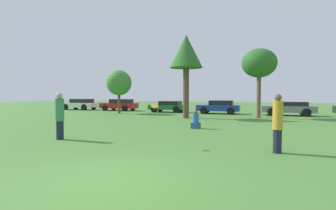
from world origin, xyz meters
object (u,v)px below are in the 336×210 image
object	(u,v)px
person_catcher	(278,123)
tree_1	(186,53)
parked_car_blue	(219,107)
parked_car_white	(80,104)
parked_car_red	(120,105)
tree_2	(259,64)
tree_0	(119,83)
bystander_sitting	(196,121)
parked_car_grey	(289,108)
parked_car_green	(168,106)
frisbee	(155,106)
person_thrower	(60,116)

from	to	relation	value
person_catcher	tree_1	world-z (taller)	tree_1
tree_1	parked_car_blue	size ratio (longest dim) A/B	1.57
person_catcher	tree_1	size ratio (longest dim) A/B	0.28
parked_car_white	parked_car_red	world-z (taller)	parked_car_red
tree_2	parked_car_red	distance (m)	15.94
tree_0	parked_car_blue	distance (m)	9.86
bystander_sitting	tree_1	xyz separation A→B (m)	(-2.45, 5.55, 4.60)
tree_1	parked_car_grey	bearing A→B (deg)	37.31
parked_car_green	person_catcher	bearing A→B (deg)	119.92
person_catcher	tree_1	bearing A→B (deg)	-63.42
frisbee	tree_2	xyz separation A→B (m)	(2.67, 12.96, 2.80)
person_thrower	tree_2	size ratio (longest dim) A/B	0.35
tree_1	parked_car_green	bearing A→B (deg)	124.46
tree_1	parked_car_red	bearing A→B (deg)	149.84
person_thrower	person_catcher	size ratio (longest dim) A/B	1.04
parked_car_blue	frisbee	bearing A→B (deg)	90.43
tree_0	tree_1	world-z (taller)	tree_1
person_thrower	parked_car_blue	distance (m)	16.63
person_catcher	parked_car_white	distance (m)	26.64
parked_car_grey	frisbee	bearing A→B (deg)	69.85
tree_0	parked_car_blue	xyz separation A→B (m)	(8.96, 3.44, -2.27)
bystander_sitting	tree_0	bearing A→B (deg)	142.63
parked_car_green	parked_car_grey	distance (m)	11.25
bystander_sitting	parked_car_red	bearing A→B (deg)	137.60
frisbee	parked_car_white	distance (m)	24.01
frisbee	parked_car_green	distance (m)	17.40
frisbee	tree_2	bearing A→B (deg)	78.36
tree_1	parked_car_grey	distance (m)	10.31
bystander_sitting	parked_car_white	world-z (taller)	parked_car_white
frisbee	parked_car_blue	xyz separation A→B (m)	(-1.05, 16.15, -0.73)
person_catcher	person_thrower	bearing A→B (deg)	-0.00
person_thrower	parked_car_blue	xyz separation A→B (m)	(3.08, 16.34, -0.29)
bystander_sitting	parked_car_red	size ratio (longest dim) A/B	0.23
bystander_sitting	parked_car_grey	distance (m)	12.28
parked_car_white	parked_car_grey	size ratio (longest dim) A/B	1.01
parked_car_red	parked_car_green	world-z (taller)	parked_car_red
frisbee	tree_2	world-z (taller)	tree_2
parked_car_red	parked_car_blue	size ratio (longest dim) A/B	1.03
parked_car_green	tree_2	bearing A→B (deg)	156.82
person_thrower	tree_2	distance (m)	15.16
parked_car_white	tree_1	bearing A→B (deg)	157.31
bystander_sitting	parked_car_grey	size ratio (longest dim) A/B	0.22
person_catcher	tree_1	distance (m)	12.55
tree_1	parked_car_red	size ratio (longest dim) A/B	1.53
person_catcher	tree_2	distance (m)	12.80
frisbee	tree_0	size ratio (longest dim) A/B	0.07
person_catcher	parked_car_grey	xyz separation A→B (m)	(1.06, 15.68, -0.27)
parked_car_red	parked_car_green	size ratio (longest dim) A/B	1.07
parked_car_blue	parked_car_white	bearing A→B (deg)	-2.97
parked_car_white	parked_car_red	size ratio (longest dim) A/B	1.05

